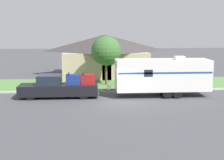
{
  "coord_description": "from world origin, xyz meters",
  "views": [
    {
      "loc": [
        -2.12,
        -23.59,
        5.73
      ],
      "look_at": [
        -0.26,
        1.64,
        1.4
      ],
      "focal_mm": 50.0,
      "sensor_mm": 36.0,
      "label": 1
    }
  ],
  "objects": [
    {
      "name": "ground_plane",
      "position": [
        0.0,
        0.0,
        0.0
      ],
      "size": [
        120.0,
        120.0,
        0.0
      ],
      "primitive_type": "plane",
      "color": "#47474C"
    },
    {
      "name": "curb_strip",
      "position": [
        0.0,
        3.75,
        0.07
      ],
      "size": [
        80.0,
        0.3,
        0.14
      ],
      "color": "#ADADA8",
      "rests_on": "ground_plane"
    },
    {
      "name": "lawn_strip",
      "position": [
        0.0,
        7.4,
        0.01
      ],
      "size": [
        80.0,
        7.0,
        0.03
      ],
      "color": "#568442",
      "rests_on": "ground_plane"
    },
    {
      "name": "house_across_street",
      "position": [
        -0.25,
        13.19,
        2.51
      ],
      "size": [
        10.3,
        7.96,
        4.83
      ],
      "color": "tan",
      "rests_on": "ground_plane"
    },
    {
      "name": "pickup_truck",
      "position": [
        -4.59,
        1.64,
        0.87
      ],
      "size": [
        6.47,
        1.9,
        2.01
      ],
      "color": "black",
      "rests_on": "ground_plane"
    },
    {
      "name": "travel_trailer",
      "position": [
        3.95,
        1.64,
        1.78
      ],
      "size": [
        9.04,
        2.36,
        3.34
      ],
      "color": "black",
      "rests_on": "ground_plane"
    },
    {
      "name": "mailbox",
      "position": [
        3.88,
        4.76,
        0.94
      ],
      "size": [
        0.48,
        0.2,
        1.22
      ],
      "color": "brown",
      "rests_on": "ground_plane"
    },
    {
      "name": "tree_in_yard",
      "position": [
        -0.45,
        6.98,
        3.39
      ],
      "size": [
        2.92,
        2.92,
        4.86
      ],
      "color": "brown",
      "rests_on": "ground_plane"
    }
  ]
}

